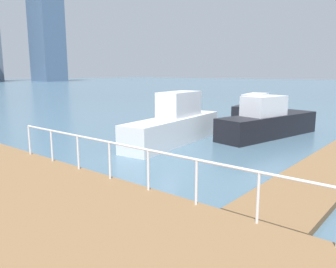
# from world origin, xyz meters

# --- Properties ---
(ground_plane) EXTENTS (300.00, 300.00, 0.00)m
(ground_plane) POSITION_xyz_m (0.00, 20.00, 0.00)
(ground_plane) COLOR slate
(floating_dock) EXTENTS (12.88, 2.00, 0.18)m
(floating_dock) POSITION_xyz_m (2.94, 11.42, 0.09)
(floating_dock) COLOR olive
(floating_dock) RESTS_ON ground_plane
(moored_boat_1) EXTENTS (7.13, 2.64, 1.84)m
(moored_boat_1) POSITION_xyz_m (13.90, 19.20, 0.72)
(moored_boat_1) COLOR black
(moored_boat_1) RESTS_ON ground_plane
(moored_boat_2) EXTENTS (6.88, 2.94, 2.16)m
(moored_boat_2) POSITION_xyz_m (7.62, 15.67, 0.79)
(moored_boat_2) COLOR black
(moored_boat_2) RESTS_ON ground_plane
(moored_boat_5) EXTENTS (6.83, 2.27, 2.43)m
(moored_boat_5) POSITION_xyz_m (3.35, 18.49, 0.88)
(moored_boat_5) COLOR white
(moored_boat_5) RESTS_ON ground_plane
(skyline_tower_6) EXTENTS (8.76, 10.86, 38.40)m
(skyline_tower_6) POSITION_xyz_m (58.60, 121.20, 19.20)
(skyline_tower_6) COLOR slate
(skyline_tower_6) RESTS_ON ground_plane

